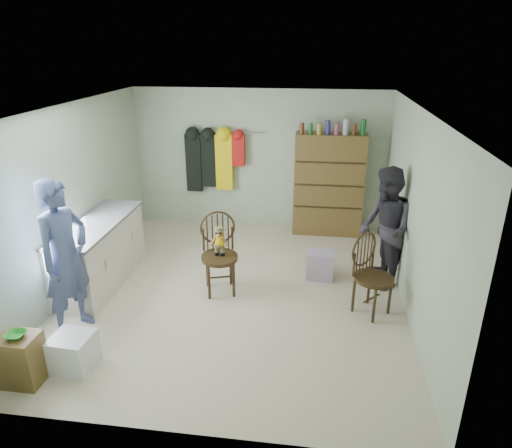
# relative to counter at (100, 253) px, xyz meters

# --- Properties ---
(ground_plane) EXTENTS (5.00, 5.00, 0.00)m
(ground_plane) POSITION_rel_counter_xyz_m (1.95, 0.00, -0.47)
(ground_plane) COLOR beige
(ground_plane) RESTS_ON ground
(room_walls) EXTENTS (5.00, 5.00, 5.00)m
(room_walls) POSITION_rel_counter_xyz_m (1.95, 0.53, 1.11)
(room_walls) COLOR #B6C4A5
(room_walls) RESTS_ON ground
(counter) EXTENTS (0.64, 1.86, 0.94)m
(counter) POSITION_rel_counter_xyz_m (0.00, 0.00, 0.00)
(counter) COLOR silver
(counter) RESTS_ON ground
(stool) EXTENTS (0.38, 0.33, 0.55)m
(stool) POSITION_rel_counter_xyz_m (0.12, -2.06, -0.20)
(stool) COLOR brown
(stool) RESTS_ON ground
(bowl) EXTENTS (0.20, 0.20, 0.05)m
(bowl) POSITION_rel_counter_xyz_m (0.12, -2.06, 0.10)
(bowl) COLOR green
(bowl) RESTS_ON stool
(plastic_tub) EXTENTS (0.44, 0.42, 0.39)m
(plastic_tub) POSITION_rel_counter_xyz_m (0.52, -1.79, -0.28)
(plastic_tub) COLOR white
(plastic_tub) RESTS_ON ground
(chair_front) EXTENTS (0.62, 0.62, 1.12)m
(chair_front) POSITION_rel_counter_xyz_m (1.72, 0.04, 0.16)
(chair_front) COLOR #3F2D16
(chair_front) RESTS_ON ground
(chair_far) EXTENTS (0.67, 0.67, 1.06)m
(chair_far) POSITION_rel_counter_xyz_m (3.70, -0.24, 0.10)
(chair_far) COLOR #3F2D16
(chair_far) RESTS_ON ground
(striped_bag) EXTENTS (0.41, 0.33, 0.41)m
(striped_bag) POSITION_rel_counter_xyz_m (3.10, 0.56, -0.27)
(striped_bag) COLOR #E57283
(striped_bag) RESTS_ON ground
(person_left) EXTENTS (0.61, 0.78, 1.88)m
(person_left) POSITION_rel_counter_xyz_m (0.17, -1.10, 0.47)
(person_left) COLOR #45537F
(person_left) RESTS_ON ground
(person_right) EXTENTS (0.80, 0.94, 1.71)m
(person_right) POSITION_rel_counter_xyz_m (3.95, 0.50, 0.38)
(person_right) COLOR #2D2B33
(person_right) RESTS_ON ground
(dresser) EXTENTS (1.20, 0.39, 2.07)m
(dresser) POSITION_rel_counter_xyz_m (3.20, 2.30, 0.44)
(dresser) COLOR brown
(dresser) RESTS_ON ground
(coat_rack) EXTENTS (1.42, 0.12, 1.09)m
(coat_rack) POSITION_rel_counter_xyz_m (1.12, 2.38, 0.78)
(coat_rack) COLOR #99999E
(coat_rack) RESTS_ON ground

